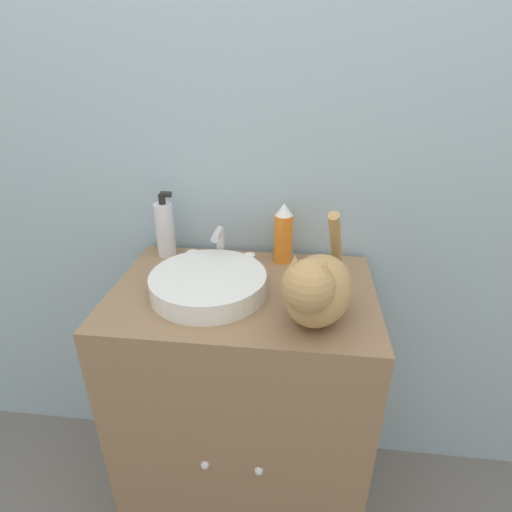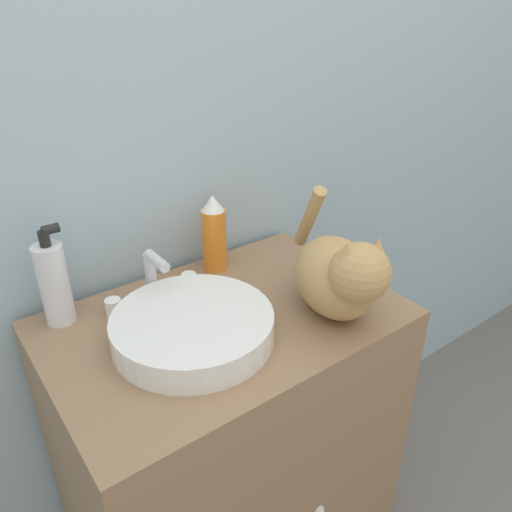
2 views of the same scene
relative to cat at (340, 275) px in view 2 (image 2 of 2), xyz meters
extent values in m
cube|color=#9EB7C6|center=(-0.18, 0.41, 0.29)|extent=(6.00, 0.05, 2.50)
cube|color=#8C6B4C|center=(-0.18, 0.13, -0.53)|extent=(0.70, 0.47, 0.87)
sphere|color=silver|center=(-0.12, -0.11, -0.48)|extent=(0.02, 0.02, 0.02)
cylinder|color=white|center=(-0.27, 0.10, -0.07)|extent=(0.30, 0.30, 0.05)
cylinder|color=silver|center=(-0.27, 0.27, -0.04)|extent=(0.02, 0.02, 0.11)
cylinder|color=silver|center=(-0.27, 0.23, 0.02)|extent=(0.02, 0.07, 0.02)
cylinder|color=white|center=(-0.36, 0.27, -0.08)|extent=(0.03, 0.03, 0.03)
cylinder|color=white|center=(-0.18, 0.27, -0.08)|extent=(0.03, 0.03, 0.03)
ellipsoid|color=tan|center=(0.01, 0.02, -0.02)|extent=(0.20, 0.24, 0.16)
sphere|color=tan|center=(-0.02, -0.07, 0.04)|extent=(0.14, 0.14, 0.11)
cone|color=tan|center=(-0.05, -0.06, 0.09)|extent=(0.05, 0.05, 0.04)
cone|color=tan|center=(0.01, -0.08, 0.09)|extent=(0.05, 0.05, 0.04)
cylinder|color=tan|center=(0.04, 0.14, 0.06)|extent=(0.06, 0.11, 0.16)
cylinder|color=silver|center=(-0.45, 0.31, -0.01)|extent=(0.06, 0.06, 0.16)
cylinder|color=black|center=(-0.45, 0.31, 0.09)|extent=(0.02, 0.02, 0.03)
cylinder|color=black|center=(-0.44, 0.31, 0.10)|extent=(0.03, 0.02, 0.02)
cylinder|color=orange|center=(-0.09, 0.31, -0.02)|extent=(0.06, 0.06, 0.15)
cone|color=white|center=(-0.09, 0.31, 0.07)|extent=(0.05, 0.05, 0.04)
camera|label=1|loc=(-0.04, -0.77, 0.45)|focal=28.00mm
camera|label=2|loc=(-0.63, -0.57, 0.48)|focal=35.00mm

